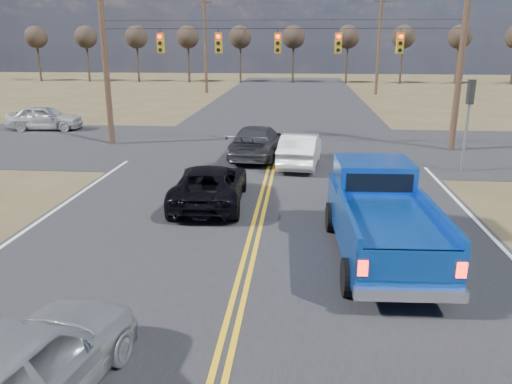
# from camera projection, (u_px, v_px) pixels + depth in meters

# --- Properties ---
(ground) EXTENTS (160.00, 160.00, 0.00)m
(ground) POSITION_uv_depth(u_px,v_px,m) (228.00, 342.00, 9.35)
(ground) COLOR brown
(ground) RESTS_ON ground
(road_main) EXTENTS (14.00, 120.00, 0.02)m
(road_main) POSITION_uv_depth(u_px,v_px,m) (266.00, 190.00, 18.88)
(road_main) COLOR #28282B
(road_main) RESTS_ON ground
(road_cross) EXTENTS (120.00, 12.00, 0.02)m
(road_cross) POSITION_uv_depth(u_px,v_px,m) (277.00, 147.00, 26.50)
(road_cross) COLOR #28282B
(road_cross) RESTS_ON ground
(signal_gantry) EXTENTS (19.60, 4.83, 10.00)m
(signal_gantry) POSITION_uv_depth(u_px,v_px,m) (288.00, 48.00, 24.79)
(signal_gantry) COLOR #473323
(signal_gantry) RESTS_ON ground
(utility_poles) EXTENTS (19.60, 58.32, 10.00)m
(utility_poles) POSITION_uv_depth(u_px,v_px,m) (277.00, 45.00, 24.03)
(utility_poles) COLOR #473323
(utility_poles) RESTS_ON ground
(treeline) EXTENTS (87.00, 117.80, 7.40)m
(treeline) POSITION_uv_depth(u_px,v_px,m) (284.00, 36.00, 33.39)
(treeline) COLOR #33261C
(treeline) RESTS_ON ground
(pickup_truck) EXTENTS (2.62, 6.10, 2.26)m
(pickup_truck) POSITION_uv_depth(u_px,v_px,m) (381.00, 217.00, 12.78)
(pickup_truck) COLOR black
(pickup_truck) RESTS_ON ground
(silver_suv) EXTENTS (2.59, 4.84, 1.56)m
(silver_suv) POSITION_uv_depth(u_px,v_px,m) (17.00, 371.00, 7.31)
(silver_suv) COLOR #9FA3A7
(silver_suv) RESTS_ON ground
(black_suv) EXTENTS (2.50, 5.05, 1.38)m
(black_suv) POSITION_uv_depth(u_px,v_px,m) (210.00, 185.00, 17.08)
(black_suv) COLOR black
(black_suv) RESTS_ON ground
(white_car_queue) EXTENTS (2.04, 4.64, 1.48)m
(white_car_queue) POSITION_uv_depth(u_px,v_px,m) (300.00, 149.00, 22.36)
(white_car_queue) COLOR silver
(white_car_queue) RESTS_ON ground
(dgrey_car_queue) EXTENTS (2.68, 5.49, 1.54)m
(dgrey_car_queue) POSITION_uv_depth(u_px,v_px,m) (258.00, 142.00, 23.97)
(dgrey_car_queue) COLOR #35353A
(dgrey_car_queue) RESTS_ON ground
(cross_car_west) EXTENTS (2.20, 4.65, 1.54)m
(cross_car_west) POSITION_uv_depth(u_px,v_px,m) (45.00, 118.00, 31.39)
(cross_car_west) COLOR silver
(cross_car_west) RESTS_ON ground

